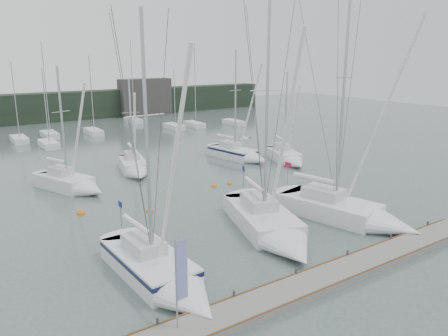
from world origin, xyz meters
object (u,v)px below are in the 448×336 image
object	(u,v)px
sailboat_mid_c	(135,168)
buoy_b	(214,186)
dock_banner	(180,275)
sailboat_near_center	(275,231)
sailboat_mid_b	(75,185)
sailboat_near_left	(165,277)
buoy_a	(150,212)
buoy_c	(81,214)
sailboat_mid_e	(288,158)
sailboat_near_right	(357,215)
sailboat_mid_d	(242,155)
buoy_d	(230,184)

from	to	relation	value
sailboat_mid_c	buoy_b	world-z (taller)	sailboat_mid_c
dock_banner	sailboat_near_center	bearing A→B (deg)	21.50
sailboat_mid_c	buoy_b	bearing A→B (deg)	-48.61
sailboat_mid_b	sailboat_near_left	bearing A→B (deg)	-114.53
sailboat_near_left	buoy_a	bearing A→B (deg)	67.15
buoy_a	buoy_c	world-z (taller)	buoy_c
sailboat_mid_e	dock_banner	world-z (taller)	sailboat_mid_e
sailboat_near_right	sailboat_mid_d	xyz separation A→B (m)	(4.55, 19.99, -0.04)
sailboat_near_left	dock_banner	bearing A→B (deg)	-108.62
sailboat_mid_d	buoy_a	xyz separation A→B (m)	(-15.68, -9.70, -0.58)
sailboat_mid_d	buoy_d	distance (m)	9.67
sailboat_mid_e	dock_banner	bearing A→B (deg)	-121.82
sailboat_near_left	buoy_c	xyz separation A→B (m)	(-0.48, 13.10, -0.60)
sailboat_mid_c	sailboat_mid_b	bearing A→B (deg)	-145.82
sailboat_mid_b	sailboat_mid_e	bearing A→B (deg)	-29.18
sailboat_near_left	sailboat_near_right	world-z (taller)	sailboat_near_right
buoy_a	buoy_c	size ratio (longest dim) A/B	0.92
sailboat_mid_d	buoy_b	xyz separation A→B (m)	(-8.09, -6.89, -0.58)
sailboat_near_right	sailboat_near_center	bearing A→B (deg)	156.47
sailboat_mid_b	sailboat_mid_c	distance (m)	7.02
buoy_d	sailboat_near_left	bearing A→B (deg)	-134.79
sailboat_near_center	sailboat_mid_c	bearing A→B (deg)	111.17
sailboat_mid_c	buoy_d	world-z (taller)	sailboat_mid_c
buoy_c	buoy_d	world-z (taller)	buoy_c
sailboat_near_center	sailboat_mid_c	size ratio (longest dim) A/B	1.61
sailboat_near_left	buoy_d	distance (m)	18.67
sailboat_mid_c	sailboat_mid_e	world-z (taller)	sailboat_mid_e
buoy_b	sailboat_mid_e	bearing A→B (deg)	13.77
buoy_d	buoy_b	bearing A→B (deg)	172.32
sailboat_mid_e	dock_banner	size ratio (longest dim) A/B	2.61
sailboat_mid_b	sailboat_mid_e	xyz separation A→B (m)	(22.20, -2.74, -0.03)
buoy_c	buoy_d	distance (m)	13.63
sailboat_near_left	buoy_a	distance (m)	11.38
sailboat_mid_d	dock_banner	world-z (taller)	sailboat_mid_d
sailboat_near_left	sailboat_mid_d	bearing A→B (deg)	43.74
buoy_b	sailboat_near_center	bearing A→B (deg)	-104.16
sailboat_mid_b	buoy_a	size ratio (longest dim) A/B	19.29
sailboat_mid_b	sailboat_mid_d	distance (m)	18.96
dock_banner	sailboat_mid_c	bearing A→B (deg)	63.96
buoy_a	buoy_b	size ratio (longest dim) A/B	1.12
buoy_c	sailboat_mid_d	bearing A→B (deg)	19.73
buoy_d	sailboat_near_right	bearing A→B (deg)	-81.16
buoy_d	sailboat_mid_e	bearing A→B (deg)	16.93
buoy_c	buoy_d	bearing A→B (deg)	0.61
sailboat_mid_e	buoy_b	distance (m)	11.74
sailboat_mid_c	sailboat_mid_e	bearing A→B (deg)	-5.05
buoy_d	buoy_c	bearing A→B (deg)	-179.39
sailboat_near_right	buoy_b	world-z (taller)	sailboat_near_right
sailboat_mid_c	dock_banner	bearing A→B (deg)	-95.11
sailboat_mid_b	sailboat_mid_d	xyz separation A→B (m)	(18.91, 1.36, 0.01)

